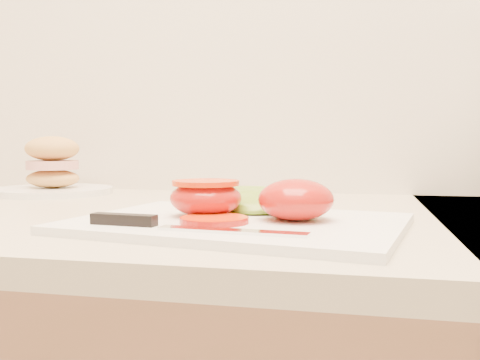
# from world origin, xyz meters

# --- Properties ---
(cutting_board) EXTENTS (0.41, 0.33, 0.01)m
(cutting_board) POSITION_xyz_m (-0.07, 1.55, 0.94)
(cutting_board) COLOR white
(cutting_board) RESTS_ON counter
(tomato_half_dome) EXTENTS (0.09, 0.09, 0.05)m
(tomato_half_dome) POSITION_xyz_m (0.00, 1.56, 0.96)
(tomato_half_dome) COLOR red
(tomato_half_dome) RESTS_ON cutting_board
(tomato_half_cut) EXTENTS (0.09, 0.09, 0.04)m
(tomato_half_cut) POSITION_xyz_m (-0.11, 1.57, 0.96)
(tomato_half_cut) COLOR red
(tomato_half_cut) RESTS_ON cutting_board
(tomato_slice_0) EXTENTS (0.07, 0.07, 0.01)m
(tomato_slice_0) POSITION_xyz_m (-0.09, 1.51, 0.94)
(tomato_slice_0) COLOR #E94C0A
(tomato_slice_0) RESTS_ON cutting_board
(lettuce_leaf_0) EXTENTS (0.16, 0.13, 0.03)m
(lettuce_leaf_0) POSITION_xyz_m (-0.07, 1.63, 0.95)
(lettuce_leaf_0) COLOR olive
(lettuce_leaf_0) RESTS_ON cutting_board
(lettuce_leaf_1) EXTENTS (0.14, 0.12, 0.02)m
(lettuce_leaf_1) POSITION_xyz_m (-0.02, 1.62, 0.95)
(lettuce_leaf_1) COLOR olive
(lettuce_leaf_1) RESTS_ON cutting_board
(knife) EXTENTS (0.24, 0.05, 0.01)m
(knife) POSITION_xyz_m (-0.13, 1.47, 0.94)
(knife) COLOR silver
(knife) RESTS_ON cutting_board
(sandwich_plate) EXTENTS (0.22, 0.22, 0.11)m
(sandwich_plate) POSITION_xyz_m (-0.51, 1.87, 0.97)
(sandwich_plate) COLOR white
(sandwich_plate) RESTS_ON counter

